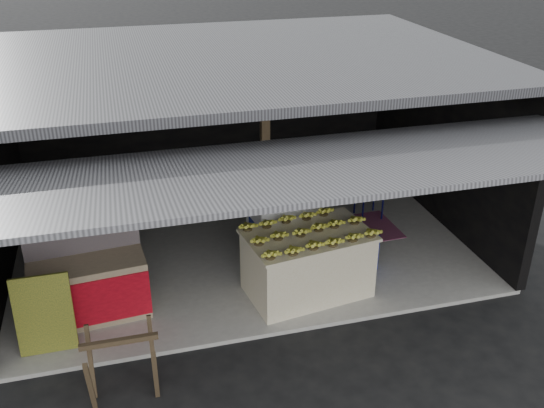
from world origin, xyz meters
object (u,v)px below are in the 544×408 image
object	(u,v)px
banana_table	(308,263)
plastic_chair	(368,185)
water_barrel	(368,253)
white_crate	(284,228)
neighbor_stall	(90,286)
sawhorse	(122,361)

from	to	relation	value
banana_table	plastic_chair	world-z (taller)	plastic_chair
banana_table	water_barrel	world-z (taller)	banana_table
white_crate	neighbor_stall	size ratio (longest dim) A/B	0.72
sawhorse	water_barrel	size ratio (longest dim) A/B	1.70
sawhorse	plastic_chair	distance (m)	5.42
plastic_chair	banana_table	bearing A→B (deg)	-131.32
sawhorse	banana_table	bearing A→B (deg)	28.65
neighbor_stall	water_barrel	xyz separation A→B (m)	(3.93, 0.15, -0.21)
water_barrel	banana_table	bearing A→B (deg)	-160.93
neighbor_stall	banana_table	bearing A→B (deg)	-9.41
water_barrel	plastic_chair	xyz separation A→B (m)	(0.67, 1.62, 0.30)
plastic_chair	neighbor_stall	bearing A→B (deg)	-159.30
sawhorse	plastic_chair	world-z (taller)	plastic_chair
banana_table	sawhorse	xyz separation A→B (m)	(-2.54, -1.35, -0.01)
sawhorse	white_crate	bearing A→B (deg)	43.02
water_barrel	plastic_chair	size ratio (longest dim) A/B	0.52
neighbor_stall	water_barrel	world-z (taller)	neighbor_stall
banana_table	white_crate	size ratio (longest dim) A/B	1.68
white_crate	plastic_chair	size ratio (longest dim) A/B	1.16
banana_table	neighbor_stall	distance (m)	2.88
banana_table	plastic_chair	size ratio (longest dim) A/B	1.94
banana_table	plastic_chair	bearing A→B (deg)	40.65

